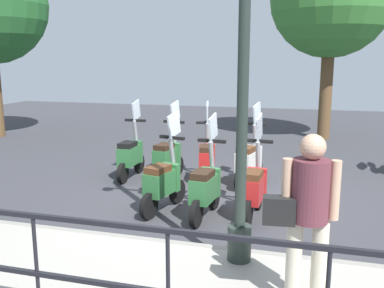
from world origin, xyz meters
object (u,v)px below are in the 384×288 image
at_px(scooter_near_1, 206,187).
at_px(scooter_far_0, 249,160).
at_px(pedestrian_with_bag, 307,209).
at_px(scooter_far_3, 131,154).
at_px(scooter_near_0, 254,187).
at_px(lamp_post_near, 243,70).
at_px(scooter_far_2, 168,157).
at_px(scooter_near_2, 163,181).
at_px(scooter_far_1, 207,158).

height_order(scooter_near_1, scooter_far_0, same).
xyz_separation_m(pedestrian_with_bag, scooter_far_3, (4.02, 3.40, -0.60)).
xyz_separation_m(pedestrian_with_bag, scooter_near_1, (2.30, 1.45, -0.60)).
distance_m(pedestrian_with_bag, scooter_near_1, 2.78).
bearing_deg(scooter_near_0, scooter_near_1, 107.57).
relative_size(scooter_near_0, scooter_far_0, 1.00).
relative_size(lamp_post_near, scooter_near_0, 3.04).
height_order(lamp_post_near, scooter_near_1, lamp_post_near).
height_order(scooter_near_0, scooter_near_1, same).
distance_m(scooter_far_2, scooter_far_3, 0.77).
xyz_separation_m(lamp_post_near, pedestrian_with_bag, (-0.76, -0.70, -1.16)).
relative_size(scooter_near_2, scooter_far_1, 1.00).
bearing_deg(scooter_far_0, scooter_far_3, 108.21).
bearing_deg(scooter_far_0, lamp_post_near, -159.41).
bearing_deg(lamp_post_near, scooter_far_0, 6.13).
xyz_separation_m(scooter_far_0, scooter_far_1, (-0.09, 0.80, 0.00)).
height_order(pedestrian_with_bag, scooter_far_3, pedestrian_with_bag).
distance_m(pedestrian_with_bag, scooter_far_1, 4.53).
bearing_deg(scooter_near_0, pedestrian_with_bag, -159.24).
bearing_deg(lamp_post_near, scooter_far_1, 19.28).
distance_m(lamp_post_near, scooter_near_0, 2.45).
bearing_deg(scooter_near_2, scooter_far_1, 3.26).
height_order(scooter_far_2, scooter_far_3, same).
bearing_deg(scooter_near_1, lamp_post_near, -148.45).
height_order(lamp_post_near, scooter_far_1, lamp_post_near).
xyz_separation_m(scooter_near_0, scooter_far_1, (1.62, 1.10, 0.00)).
distance_m(pedestrian_with_bag, scooter_near_2, 3.29).
bearing_deg(scooter_near_1, scooter_near_0, -70.77).
distance_m(scooter_far_0, scooter_far_2, 1.57).
distance_m(scooter_near_1, scooter_far_1, 1.84).
xyz_separation_m(lamp_post_near, scooter_far_0, (3.41, 0.37, -1.76)).
bearing_deg(scooter_far_1, scooter_near_2, 157.69).
bearing_deg(scooter_near_2, scooter_far_0, -18.41).
bearing_deg(scooter_far_0, pedestrian_with_bag, -151.26).
xyz_separation_m(scooter_near_0, scooter_far_0, (1.71, 0.31, 0.00)).
bearing_deg(scooter_far_3, scooter_near_2, -142.36).
relative_size(scooter_near_2, scooter_far_0, 1.00).
relative_size(lamp_post_near, pedestrian_with_bag, 2.94).
xyz_separation_m(scooter_near_1, scooter_near_2, (0.11, 0.71, 0.00)).
xyz_separation_m(scooter_near_2, scooter_far_0, (1.77, -1.09, 0.00)).
bearing_deg(scooter_far_3, scooter_far_2, -89.44).
distance_m(scooter_near_2, scooter_far_2, 1.69).
height_order(pedestrian_with_bag, scooter_near_1, pedestrian_with_bag).
bearing_deg(scooter_far_1, pedestrian_with_bag, -167.79).
bearing_deg(scooter_near_0, scooter_far_2, 53.83).
bearing_deg(pedestrian_with_bag, scooter_far_2, 27.44).
relative_size(scooter_near_1, scooter_near_2, 1.00).
xyz_separation_m(pedestrian_with_bag, scooter_far_0, (4.18, 1.06, -0.60)).
xyz_separation_m(pedestrian_with_bag, scooter_near_0, (2.47, 0.76, -0.60)).
bearing_deg(scooter_near_1, scooter_far_0, -6.32).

